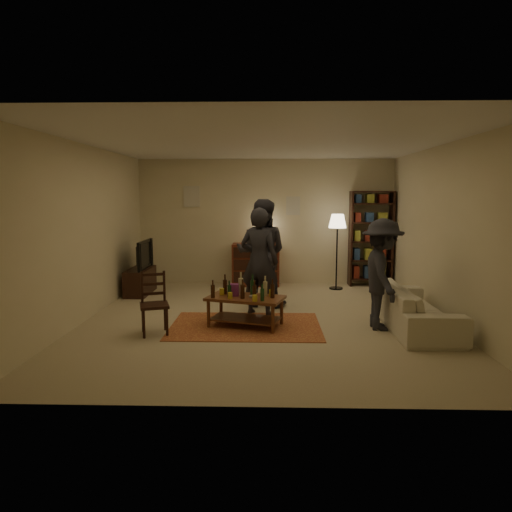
{
  "coord_description": "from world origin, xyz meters",
  "views": [
    {
      "loc": [
        0.07,
        -6.95,
        1.92
      ],
      "look_at": [
        -0.12,
        0.1,
        0.98
      ],
      "focal_mm": 32.0,
      "sensor_mm": 36.0,
      "label": 1
    }
  ],
  "objects_px": {
    "person_by_sofa": "(382,274)",
    "person_right": "(261,253)",
    "dresser": "(256,263)",
    "person_left": "(259,262)",
    "coffee_table": "(245,300)",
    "bookshelf": "(371,238)",
    "sofa": "(414,307)",
    "floor_lamp": "(337,226)",
    "tv_stand": "(140,274)",
    "dining_chair": "(154,301)"
  },
  "relations": [
    {
      "from": "bookshelf",
      "to": "person_left",
      "type": "height_order",
      "value": "bookshelf"
    },
    {
      "from": "dresser",
      "to": "person_left",
      "type": "xyz_separation_m",
      "value": [
        0.12,
        -2.42,
        0.39
      ]
    },
    {
      "from": "bookshelf",
      "to": "person_by_sofa",
      "type": "bearing_deg",
      "value": -99.56
    },
    {
      "from": "sofa",
      "to": "person_right",
      "type": "distance_m",
      "value": 2.68
    },
    {
      "from": "bookshelf",
      "to": "person_right",
      "type": "relative_size",
      "value": 1.08
    },
    {
      "from": "floor_lamp",
      "to": "person_right",
      "type": "distance_m",
      "value": 2.14
    },
    {
      "from": "coffee_table",
      "to": "sofa",
      "type": "bearing_deg",
      "value": 0.09
    },
    {
      "from": "floor_lamp",
      "to": "coffee_table",
      "type": "bearing_deg",
      "value": -122.18
    },
    {
      "from": "floor_lamp",
      "to": "person_by_sofa",
      "type": "bearing_deg",
      "value": -85.4
    },
    {
      "from": "floor_lamp",
      "to": "person_left",
      "type": "relative_size",
      "value": 0.89
    },
    {
      "from": "coffee_table",
      "to": "person_right",
      "type": "bearing_deg",
      "value": 80.71
    },
    {
      "from": "dining_chair",
      "to": "tv_stand",
      "type": "xyz_separation_m",
      "value": [
        -0.92,
        2.57,
        -0.07
      ]
    },
    {
      "from": "floor_lamp",
      "to": "person_right",
      "type": "bearing_deg",
      "value": -136.45
    },
    {
      "from": "floor_lamp",
      "to": "sofa",
      "type": "bearing_deg",
      "value": -75.25
    },
    {
      "from": "coffee_table",
      "to": "person_left",
      "type": "xyz_separation_m",
      "value": [
        0.19,
        0.7,
        0.47
      ]
    },
    {
      "from": "dresser",
      "to": "coffee_table",
      "type": "bearing_deg",
      "value": -91.41
    },
    {
      "from": "dresser",
      "to": "sofa",
      "type": "relative_size",
      "value": 0.65
    },
    {
      "from": "coffee_table",
      "to": "person_right",
      "type": "distance_m",
      "value": 1.44
    },
    {
      "from": "bookshelf",
      "to": "person_by_sofa",
      "type": "relative_size",
      "value": 1.26
    },
    {
      "from": "dresser",
      "to": "sofa",
      "type": "height_order",
      "value": "dresser"
    },
    {
      "from": "floor_lamp",
      "to": "person_left",
      "type": "xyz_separation_m",
      "value": [
        -1.55,
        -2.07,
        -0.43
      ]
    },
    {
      "from": "person_right",
      "to": "dining_chair",
      "type": "bearing_deg",
      "value": 59.23
    },
    {
      "from": "bookshelf",
      "to": "dining_chair",
      "type": "bearing_deg",
      "value": -136.72
    },
    {
      "from": "floor_lamp",
      "to": "person_left",
      "type": "height_order",
      "value": "person_left"
    },
    {
      "from": "person_right",
      "to": "coffee_table",
      "type": "bearing_deg",
      "value": 91.1
    },
    {
      "from": "person_left",
      "to": "person_by_sofa",
      "type": "distance_m",
      "value": 1.93
    },
    {
      "from": "person_right",
      "to": "floor_lamp",
      "type": "bearing_deg",
      "value": -126.06
    },
    {
      "from": "person_by_sofa",
      "to": "dresser",
      "type": "bearing_deg",
      "value": 31.65
    },
    {
      "from": "dresser",
      "to": "sofa",
      "type": "bearing_deg",
      "value": -52.46
    },
    {
      "from": "tv_stand",
      "to": "person_right",
      "type": "height_order",
      "value": "person_right"
    },
    {
      "from": "tv_stand",
      "to": "coffee_table",
      "type": "bearing_deg",
      "value": -45.36
    },
    {
      "from": "dining_chair",
      "to": "sofa",
      "type": "relative_size",
      "value": 0.42
    },
    {
      "from": "person_left",
      "to": "person_right",
      "type": "height_order",
      "value": "person_right"
    },
    {
      "from": "tv_stand",
      "to": "person_right",
      "type": "xyz_separation_m",
      "value": [
        2.39,
        -0.89,
        0.55
      ]
    },
    {
      "from": "person_left",
      "to": "person_right",
      "type": "xyz_separation_m",
      "value": [
        0.02,
        0.62,
        0.06
      ]
    },
    {
      "from": "coffee_table",
      "to": "person_by_sofa",
      "type": "bearing_deg",
      "value": -1.68
    },
    {
      "from": "coffee_table",
      "to": "sofa",
      "type": "height_order",
      "value": "coffee_table"
    },
    {
      "from": "tv_stand",
      "to": "dining_chair",
      "type": "bearing_deg",
      "value": -70.29
    },
    {
      "from": "bookshelf",
      "to": "sofa",
      "type": "distance_m",
      "value": 3.26
    },
    {
      "from": "bookshelf",
      "to": "floor_lamp",
      "type": "distance_m",
      "value": 0.92
    },
    {
      "from": "dresser",
      "to": "floor_lamp",
      "type": "bearing_deg",
      "value": -11.86
    },
    {
      "from": "coffee_table",
      "to": "dresser",
      "type": "bearing_deg",
      "value": 88.59
    },
    {
      "from": "tv_stand",
      "to": "person_by_sofa",
      "type": "xyz_separation_m",
      "value": [
        4.14,
        -2.26,
        0.42
      ]
    },
    {
      "from": "dining_chair",
      "to": "bookshelf",
      "type": "distance_m",
      "value": 5.21
    },
    {
      "from": "person_by_sofa",
      "to": "person_right",
      "type": "bearing_deg",
      "value": 52.76
    },
    {
      "from": "floor_lamp",
      "to": "person_right",
      "type": "xyz_separation_m",
      "value": [
        -1.53,
        -1.45,
        -0.37
      ]
    },
    {
      "from": "dining_chair",
      "to": "person_right",
      "type": "xyz_separation_m",
      "value": [
        1.47,
        1.68,
        0.47
      ]
    },
    {
      "from": "floor_lamp",
      "to": "person_by_sofa",
      "type": "distance_m",
      "value": 2.88
    },
    {
      "from": "tv_stand",
      "to": "person_left",
      "type": "xyz_separation_m",
      "value": [
        2.37,
        -1.51,
        0.48
      ]
    },
    {
      "from": "dresser",
      "to": "bookshelf",
      "type": "relative_size",
      "value": 0.67
    }
  ]
}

